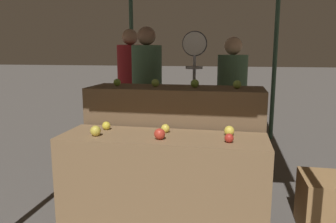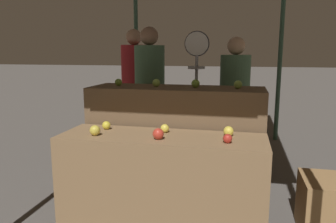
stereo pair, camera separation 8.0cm
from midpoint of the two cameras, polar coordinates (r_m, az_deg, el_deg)
ground_plane at (r=3.00m, az=-0.25°, el=-18.56°), size 60.00×60.00×0.00m
display_counter_front at (r=2.83m, az=-0.26°, el=-11.77°), size 1.71×0.55×0.76m
display_counter_back at (r=3.33m, az=2.09°, el=-5.25°), size 1.71×0.55×1.10m
apple_front_0 at (r=2.77m, az=-11.80°, el=-3.24°), size 0.09×0.09×0.09m
apple_front_1 at (r=2.59m, az=-0.89°, el=-3.91°), size 0.09×0.09×0.09m
apple_front_2 at (r=2.54m, az=11.22°, el=-4.64°), size 0.07×0.07×0.07m
apple_front_3 at (r=2.97m, az=-9.93°, el=-2.38°), size 0.07×0.07×0.07m
apple_front_4 at (r=2.80m, az=0.20°, el=-2.96°), size 0.07×0.07×0.07m
apple_front_5 at (r=2.74m, az=11.32°, el=-3.38°), size 0.08×0.08×0.08m
apple_back_0 at (r=3.38m, az=-7.96°, el=5.06°), size 0.07×0.07×0.07m
apple_back_1 at (r=3.27m, az=-1.35°, el=5.01°), size 0.08×0.08×0.08m
apple_back_2 at (r=3.19m, az=5.55°, el=4.87°), size 0.08×0.08×0.08m
apple_back_3 at (r=3.17m, az=12.80°, el=4.59°), size 0.08×0.08×0.08m
produce_scale at (r=3.88m, az=5.57°, el=7.13°), size 0.29×0.20×1.69m
person_vendor_at_scale at (r=4.12m, az=12.05°, el=2.96°), size 0.49×0.49×1.62m
person_customer_left at (r=4.24m, az=-2.65°, el=4.46°), size 0.50×0.50×1.76m
person_customer_right at (r=5.04m, az=-5.38°, el=5.50°), size 0.44×0.44×1.78m
wooden_crate_side at (r=3.02m, az=27.25°, el=-14.62°), size 0.46×0.46×0.46m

